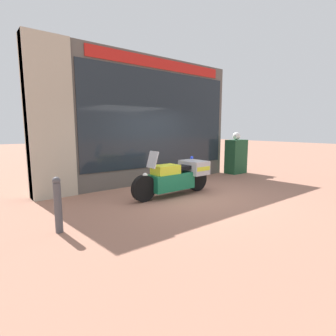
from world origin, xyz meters
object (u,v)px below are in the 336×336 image
white_helmet (236,136)px  street_bollard (58,204)px  utility_cabinet (236,157)px  paramedic_motorcycle (178,176)px

white_helmet → street_bollard: size_ratio=0.31×
utility_cabinet → white_helmet: (-0.02, -0.00, 0.82)m
street_bollard → paramedic_motorcycle: bearing=12.5°
utility_cabinet → street_bollard: 7.68m
paramedic_motorcycle → street_bollard: paramedic_motorcycle is taller
paramedic_motorcycle → white_helmet: white_helmet is taller
utility_cabinet → white_helmet: white_helmet is taller
white_helmet → street_bollard: bearing=-165.1°
paramedic_motorcycle → street_bollard: size_ratio=2.56×
paramedic_motorcycle → utility_cabinet: bearing=-164.2°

